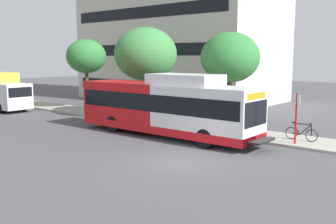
# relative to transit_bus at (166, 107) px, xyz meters

# --- Properties ---
(ground_plane) EXTENTS (120.00, 120.00, 0.00)m
(ground_plane) POSITION_rel_transit_bus_xyz_m (-3.83, 3.78, -1.70)
(ground_plane) COLOR #4C4C51
(sidewalk_curb) EXTENTS (3.00, 56.00, 0.14)m
(sidewalk_curb) POSITION_rel_transit_bus_xyz_m (3.17, 1.78, -1.63)
(sidewalk_curb) COLOR #A8A399
(sidewalk_curb) RESTS_ON ground
(transit_bus) EXTENTS (2.58, 12.25, 3.65)m
(transit_bus) POSITION_rel_transit_bus_xyz_m (0.00, 0.00, 0.00)
(transit_bus) COLOR white
(transit_bus) RESTS_ON ground
(bus_stop_sign_pole) EXTENTS (0.10, 0.36, 2.60)m
(bus_stop_sign_pole) POSITION_rel_transit_bus_xyz_m (2.23, -6.86, -0.05)
(bus_stop_sign_pole) COLOR red
(bus_stop_sign_pole) RESTS_ON sidewalk_curb
(bicycle_parked) EXTENTS (0.52, 1.76, 1.02)m
(bicycle_parked) POSITION_rel_transit_bus_xyz_m (3.17, -6.83, -1.14)
(bicycle_parked) COLOR black
(bicycle_parked) RESTS_ON sidewalk_curb
(street_tree_near_stop) EXTENTS (3.65, 3.65, 5.97)m
(street_tree_near_stop) POSITION_rel_transit_bus_xyz_m (3.89, -1.92, 2.84)
(street_tree_near_stop) COLOR #4C3823
(street_tree_near_stop) RESTS_ON sidewalk_curb
(street_tree_mid_block) EXTENTS (4.59, 4.59, 6.61)m
(street_tree_mid_block) POSITION_rel_transit_bus_xyz_m (3.98, 5.23, 3.09)
(street_tree_mid_block) COLOR #4C3823
(street_tree_mid_block) RESTS_ON sidewalk_curb
(street_tree_far_block) EXTENTS (3.39, 3.39, 5.96)m
(street_tree_far_block) POSITION_rel_transit_bus_xyz_m (4.20, 12.33, 2.93)
(street_tree_far_block) COLOR #4C3823
(street_tree_far_block) RESTS_ON sidewalk_curb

